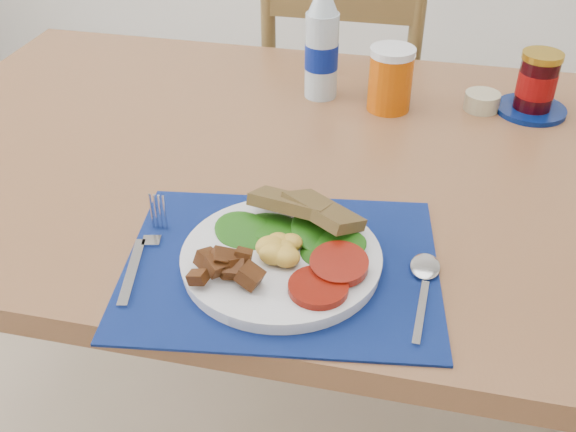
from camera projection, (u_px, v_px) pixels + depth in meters
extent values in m
cube|color=brown|center=(294.00, 163.00, 1.14)|extent=(1.40, 0.90, 0.04)
cylinder|color=brown|center=(89.00, 184.00, 1.78)|extent=(0.06, 0.06, 0.71)
cube|color=#523D1D|center=(343.00, 140.00, 1.87)|extent=(0.40, 0.38, 0.04)
cylinder|color=#523D1D|center=(401.00, 182.00, 2.09)|extent=(0.03, 0.03, 0.39)
cylinder|color=#523D1D|center=(295.00, 170.00, 2.15)|extent=(0.03, 0.03, 0.39)
cylinder|color=#523D1D|center=(392.00, 243.00, 1.84)|extent=(0.03, 0.03, 0.39)
cylinder|color=#523D1D|center=(273.00, 227.00, 1.89)|extent=(0.03, 0.03, 0.39)
cube|color=#523D1D|center=(342.00, 4.00, 1.48)|extent=(0.36, 0.03, 0.45)
cube|color=black|center=(281.00, 265.00, 0.88)|extent=(0.45, 0.37, 0.00)
cylinder|color=silver|center=(281.00, 259.00, 0.88)|extent=(0.26, 0.26, 0.02)
ellipsoid|color=yellow|center=(284.00, 248.00, 0.86)|extent=(0.06, 0.06, 0.03)
cylinder|color=maroon|center=(329.00, 278.00, 0.83)|extent=(0.07, 0.07, 0.01)
ellipsoid|color=#0B3706|center=(294.00, 235.00, 0.90)|extent=(0.14, 0.08, 0.01)
cube|color=olive|center=(307.00, 207.00, 0.91)|extent=(0.12, 0.09, 0.04)
cube|color=#B2B5BA|center=(132.00, 271.00, 0.87)|extent=(0.04, 0.13, 0.00)
cube|color=#B2B5BA|center=(157.00, 232.00, 0.94)|extent=(0.04, 0.07, 0.00)
cube|color=#B2B5BA|center=(421.00, 312.00, 0.81)|extent=(0.02, 0.11, 0.00)
ellipsoid|color=#B2B5BA|center=(425.00, 268.00, 0.87)|extent=(0.04, 0.05, 0.00)
cylinder|color=#ADBFCC|center=(321.00, 56.00, 1.26)|extent=(0.06, 0.06, 0.16)
cylinder|color=navy|center=(321.00, 56.00, 1.26)|extent=(0.06, 0.06, 0.05)
cone|color=#ADBFCC|center=(323.00, 3.00, 1.20)|extent=(0.06, 0.06, 0.04)
cylinder|color=#BF4D05|center=(390.00, 81.00, 1.23)|extent=(0.08, 0.08, 0.11)
cylinder|color=tan|center=(482.00, 101.00, 1.25)|extent=(0.07, 0.07, 0.03)
cylinder|color=#051859|center=(531.00, 109.00, 1.25)|extent=(0.13, 0.13, 0.01)
cylinder|color=black|center=(537.00, 84.00, 1.22)|extent=(0.07, 0.07, 0.09)
cylinder|color=maroon|center=(537.00, 83.00, 1.22)|extent=(0.07, 0.07, 0.04)
cylinder|color=#A77E1B|center=(543.00, 56.00, 1.19)|extent=(0.07, 0.07, 0.01)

